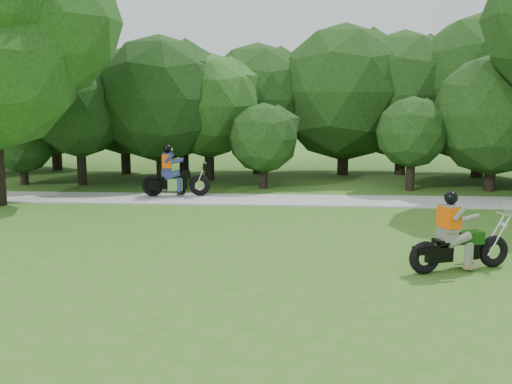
{
  "coord_description": "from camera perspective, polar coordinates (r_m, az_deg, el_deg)",
  "views": [
    {
      "loc": [
        -0.29,
        -12.09,
        3.58
      ],
      "look_at": [
        -1.33,
        3.13,
        1.1
      ],
      "focal_mm": 40.0,
      "sensor_mm": 36.0,
      "label": 1
    }
  ],
  "objects": [
    {
      "name": "walkway",
      "position": [
        20.41,
        4.66,
        -0.84
      ],
      "size": [
        60.0,
        2.2,
        0.06
      ],
      "primitive_type": "cube",
      "color": "#A4A49F",
      "rests_on": "ground"
    },
    {
      "name": "ground",
      "position": [
        12.61,
        5.11,
        -7.31
      ],
      "size": [
        100.0,
        100.0,
        0.0
      ],
      "primitive_type": "plane",
      "color": "#36651D",
      "rests_on": "ground"
    },
    {
      "name": "tree_line",
      "position": [
        26.47,
        3.01,
        9.15
      ],
      "size": [
        39.46,
        11.6,
        7.52
      ],
      "color": "black",
      "rests_on": "ground"
    },
    {
      "name": "chopper_motorcycle",
      "position": [
        12.71,
        19.34,
        -4.71
      ],
      "size": [
        2.35,
        1.23,
        1.72
      ],
      "rotation": [
        0.0,
        0.0,
        0.36
      ],
      "color": "black",
      "rests_on": "ground"
    },
    {
      "name": "touring_motorcycle",
      "position": [
        21.18,
        -8.42,
        1.45
      ],
      "size": [
        2.51,
        0.99,
        1.91
      ],
      "rotation": [
        0.0,
        0.0,
        0.15
      ],
      "color": "black",
      "rests_on": "walkway"
    }
  ]
}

